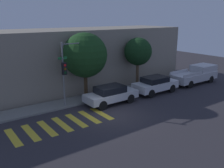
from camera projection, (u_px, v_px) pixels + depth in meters
The scene contains 10 objects.
ground_plane at pixel (113, 116), 17.37m from camera, with size 60.00×60.00×0.00m, color #2D2B30.
sidewalk at pixel (83, 99), 20.60m from camera, with size 26.00×1.92×0.14m, color slate.
building_row at pixel (59, 60), 23.28m from camera, with size 26.00×6.00×5.53m, color gray.
crosswalk at pixel (62, 124), 16.02m from camera, with size 6.54×2.60×0.00m.
traffic_light_pole at pixel (68, 64), 18.21m from camera, with size 2.17×0.56×4.92m.
sedan_near_corner at pixel (111, 94), 19.55m from camera, with size 4.29×1.75×1.46m.
sedan_middle at pixel (155, 84), 22.32m from camera, with size 4.25×1.80×1.50m.
pickup_truck at pixel (196, 74), 25.65m from camera, with size 5.44×1.95×1.76m.
tree_near_corner at pixel (85, 55), 20.05m from camera, with size 3.63×3.63×5.48m.
tree_midblock at pixel (138, 52), 23.34m from camera, with size 2.61×2.61×4.80m.
Camera 1 is at (-9.56, -13.03, 6.74)m, focal length 40.00 mm.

